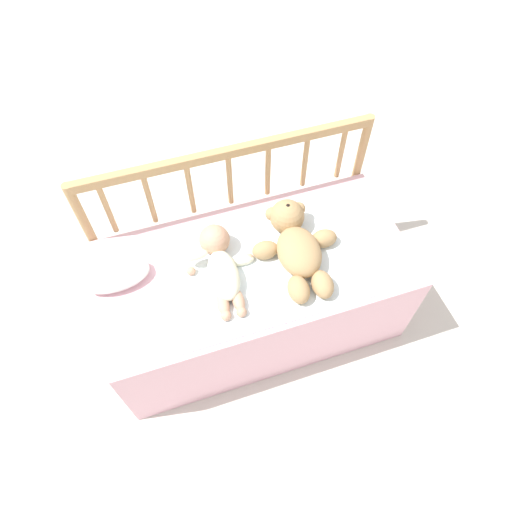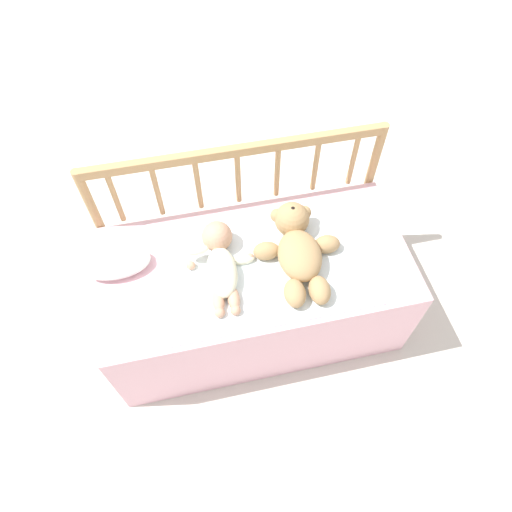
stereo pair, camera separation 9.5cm
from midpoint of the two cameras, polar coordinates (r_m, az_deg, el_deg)
The scene contains 7 objects.
ground_plane at distance 2.08m, azimuth -1.42°, elevation -7.56°, with size 12.00×12.00×0.00m, color silver.
crib_mattress at distance 1.89m, azimuth -1.56°, elevation -4.56°, with size 1.17×0.58×0.44m.
crib_rail at distance 1.83m, azimuth -4.74°, elevation 8.32°, with size 1.17×0.04×0.73m.
blanket at distance 1.69m, azimuth -0.54°, elevation -1.26°, with size 0.77×0.49×0.01m.
teddy_bear at distance 1.68m, azimuth 3.44°, elevation 1.46°, with size 0.33×0.43×0.14m.
baby at distance 1.65m, azimuth -6.09°, elevation -0.98°, with size 0.25×0.38×0.12m.
small_pillow at distance 1.72m, azimuth -18.72°, elevation -2.36°, with size 0.25×0.14×0.06m.
Camera 1 is at (-0.29, -0.89, 1.86)m, focal length 32.00 mm.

